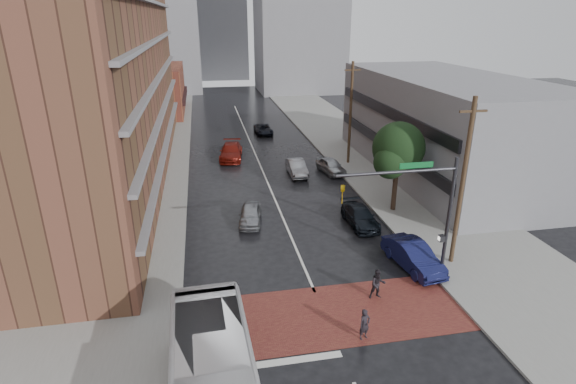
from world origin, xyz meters
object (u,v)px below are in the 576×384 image
object	(u,v)px
pedestrian_a	(365,324)
pedestrian_b	(378,284)
car_travel_c	(231,152)
car_parked_far	(331,166)
car_parked_mid	(360,216)
suv_travel	(263,129)
car_travel_b	(297,168)
car_parked_near	(413,256)
car_travel_a	(250,215)

from	to	relation	value
pedestrian_a	pedestrian_b	distance (m)	3.43
pedestrian_b	car_travel_c	xyz separation A→B (m)	(-5.78, 26.45, -0.06)
car_parked_far	pedestrian_a	bearing A→B (deg)	-112.99
car_parked_far	car_travel_c	bearing A→B (deg)	134.04
pedestrian_a	pedestrian_b	world-z (taller)	pedestrian_b
pedestrian_a	car_parked_mid	distance (m)	12.30
car_parked_mid	suv_travel	bearing A→B (deg)	94.66
car_travel_b	car_parked_mid	size ratio (longest dim) A/B	0.96
pedestrian_b	suv_travel	size ratio (longest dim) A/B	0.39
pedestrian_a	car_travel_c	world-z (taller)	car_travel_c
pedestrian_b	car_parked_far	bearing A→B (deg)	84.62
car_parked_mid	car_parked_far	world-z (taller)	car_parked_far
pedestrian_b	suv_travel	world-z (taller)	pedestrian_b
pedestrian_a	car_parked_mid	bearing A→B (deg)	51.71
car_parked_near	car_parked_mid	xyz separation A→B (m)	(-1.10, 6.17, -0.13)
car_travel_a	suv_travel	distance (m)	26.32
car_travel_c	car_parked_near	size ratio (longest dim) A/B	1.15
suv_travel	car_parked_mid	distance (m)	27.84
pedestrian_b	suv_travel	bearing A→B (deg)	95.24
pedestrian_a	car_parked_far	xyz separation A→B (m)	(4.98, 23.06, -0.07)
pedestrian_b	pedestrian_a	bearing A→B (deg)	-117.57
car_travel_a	car_parked_far	xyz separation A→B (m)	(8.73, 9.65, 0.06)
car_travel_b	car_parked_far	world-z (taller)	car_parked_far
pedestrian_a	car_travel_c	xyz separation A→B (m)	(-4.00, 29.38, 0.01)
pedestrian_a	car_travel_a	bearing A→B (deg)	85.72
pedestrian_a	suv_travel	bearing A→B (deg)	68.98
car_travel_a	car_travel_c	world-z (taller)	car_travel_c
car_travel_a	suv_travel	bearing A→B (deg)	89.92
car_travel_c	car_travel_a	bearing A→B (deg)	-81.70
car_travel_c	suv_travel	size ratio (longest dim) A/B	1.24
car_travel_a	car_travel_b	size ratio (longest dim) A/B	0.89
car_travel_c	car_parked_far	bearing A→B (deg)	-27.77
car_travel_a	suv_travel	world-z (taller)	car_travel_a
suv_travel	pedestrian_a	bearing A→B (deg)	-92.79
pedestrian_a	car_parked_far	world-z (taller)	pedestrian_a
car_travel_b	car_parked_mid	xyz separation A→B (m)	(2.20, -11.48, -0.06)
car_travel_b	car_travel_a	bearing A→B (deg)	-119.06
car_travel_a	car_parked_mid	xyz separation A→B (m)	(7.63, -1.74, -0.00)
car_travel_c	car_parked_near	world-z (taller)	car_travel_c
pedestrian_a	pedestrian_b	size ratio (longest dim) A/B	0.92
pedestrian_a	car_parked_near	xyz separation A→B (m)	(4.98, 5.50, -0.00)
pedestrian_b	car_parked_near	size ratio (longest dim) A/B	0.36
suv_travel	car_parked_near	world-z (taller)	car_parked_near
pedestrian_a	suv_travel	size ratio (longest dim) A/B	0.36
car_travel_a	car_travel_c	distance (m)	15.98
pedestrian_b	car_travel_b	distance (m)	20.21
car_travel_c	car_parked_far	distance (m)	10.98
car_travel_b	car_travel_c	distance (m)	8.44
car_travel_c	suv_travel	bearing A→B (deg)	71.76
car_parked_near	pedestrian_a	bearing A→B (deg)	-140.89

